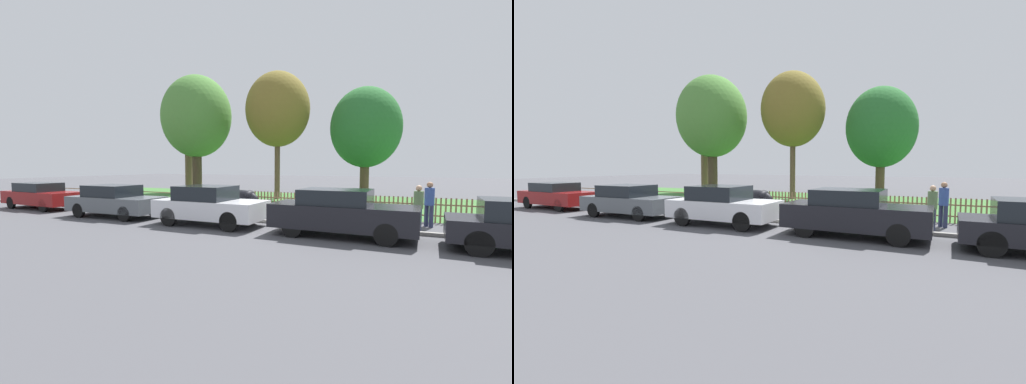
% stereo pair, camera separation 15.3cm
% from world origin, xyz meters
% --- Properties ---
extents(ground_plane, '(120.00, 120.00, 0.00)m').
position_xyz_m(ground_plane, '(0.00, 0.00, 0.00)').
color(ground_plane, '#4C4C51').
extents(kerb_stone, '(43.09, 0.20, 0.12)m').
position_xyz_m(kerb_stone, '(0.00, 0.10, 0.06)').
color(kerb_stone, gray).
rests_on(kerb_stone, ground).
extents(grass_strip, '(43.09, 11.03, 0.01)m').
position_xyz_m(grass_strip, '(0.00, 8.47, 0.01)').
color(grass_strip, '#3D7033').
rests_on(grass_strip, ground).
extents(park_fence, '(43.09, 0.05, 0.98)m').
position_xyz_m(park_fence, '(0.00, 2.97, 0.49)').
color(park_fence, olive).
rests_on(park_fence, ground).
extents(parked_car_silver_hatchback, '(4.45, 1.72, 1.33)m').
position_xyz_m(parked_car_silver_hatchback, '(-13.58, -1.01, 0.69)').
color(parked_car_silver_hatchback, maroon).
rests_on(parked_car_silver_hatchback, ground).
extents(parked_car_black_saloon, '(4.21, 1.94, 1.37)m').
position_xyz_m(parked_car_black_saloon, '(-7.88, -1.34, 0.70)').
color(parked_car_black_saloon, '#51565B').
rests_on(parked_car_black_saloon, ground).
extents(parked_car_navy_estate, '(4.09, 1.92, 1.46)m').
position_xyz_m(parked_car_navy_estate, '(-3.08, -1.25, 0.75)').
color(parked_car_navy_estate, silver).
rests_on(parked_car_navy_estate, ground).
extents(parked_car_red_compact, '(4.37, 1.78, 1.47)m').
position_xyz_m(parked_car_red_compact, '(1.74, -1.18, 0.75)').
color(parked_car_red_compact, black).
rests_on(parked_car_red_compact, ground).
extents(covered_motorcycle, '(1.86, 0.75, 1.10)m').
position_xyz_m(covered_motorcycle, '(-3.33, 1.81, 0.67)').
color(covered_motorcycle, black).
rests_on(covered_motorcycle, ground).
extents(tree_nearest_kerb, '(3.41, 3.41, 7.07)m').
position_xyz_m(tree_nearest_kerb, '(-13.28, 10.89, 5.02)').
color(tree_nearest_kerb, brown).
rests_on(tree_nearest_kerb, ground).
extents(tree_behind_motorcycle, '(4.89, 4.89, 8.42)m').
position_xyz_m(tree_behind_motorcycle, '(-10.33, 7.98, 5.56)').
color(tree_behind_motorcycle, '#473828').
rests_on(tree_behind_motorcycle, ground).
extents(tree_mid_park, '(4.24, 4.24, 8.32)m').
position_xyz_m(tree_mid_park, '(-4.76, 9.24, 5.86)').
color(tree_mid_park, brown).
rests_on(tree_mid_park, ground).
extents(tree_far_left, '(4.42, 4.42, 7.17)m').
position_xyz_m(tree_far_left, '(0.56, 11.01, 4.60)').
color(tree_far_left, brown).
rests_on(tree_far_left, ground).
extents(pedestrian_near_fence, '(0.41, 0.41, 1.54)m').
position_xyz_m(pedestrian_near_fence, '(3.88, 1.04, 0.87)').
color(pedestrian_near_fence, '#2D3351').
rests_on(pedestrian_near_fence, ground).
extents(pedestrian_by_lamp, '(0.46, 0.46, 1.62)m').
position_xyz_m(pedestrian_by_lamp, '(4.22, 1.88, 0.92)').
color(pedestrian_by_lamp, '#2D3351').
rests_on(pedestrian_by_lamp, ground).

